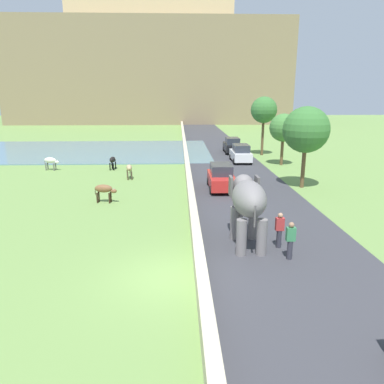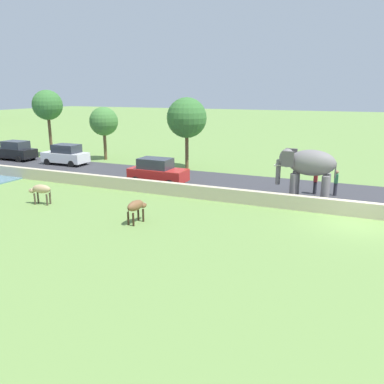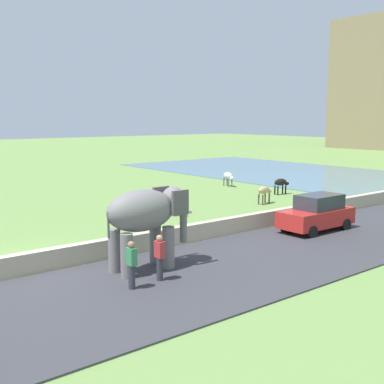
{
  "view_description": "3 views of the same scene",
  "coord_description": "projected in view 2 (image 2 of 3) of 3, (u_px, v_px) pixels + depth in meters",
  "views": [
    {
      "loc": [
        0.46,
        -12.16,
        6.49
      ],
      "look_at": [
        1.15,
        6.39,
        1.54
      ],
      "focal_mm": 34.15,
      "sensor_mm": 36.0,
      "label": 1
    },
    {
      "loc": [
        -19.64,
        0.17,
        6.29
      ],
      "look_at": [
        -2.5,
        7.58,
        1.4
      ],
      "focal_mm": 36.48,
      "sensor_mm": 36.0,
      "label": 2
    },
    {
      "loc": [
        17.88,
        -6.69,
        5.49
      ],
      "look_at": [
        -0.94,
        8.44,
        1.83
      ],
      "focal_mm": 45.98,
      "sensor_mm": 36.0,
      "label": 3
    }
  ],
  "objects": [
    {
      "name": "ground_plane",
      "position": [
        355.0,
        224.0,
        18.96
      ],
      "size": [
        220.0,
        220.0,
        0.0
      ],
      "primitive_type": "plane",
      "color": "#6B8E47"
    },
    {
      "name": "road_surface",
      "position": [
        86.0,
        171.0,
        31.07
      ],
      "size": [
        7.0,
        120.0,
        0.06
      ],
      "primitive_type": "cube",
      "color": "#38383D",
      "rests_on": "ground"
    },
    {
      "name": "barrier_wall",
      "position": [
        75.0,
        178.0,
        26.84
      ],
      "size": [
        0.4,
        110.0,
        0.8
      ],
      "primitive_type": "cube",
      "color": "beige",
      "rests_on": "ground"
    },
    {
      "name": "elephant",
      "position": [
        307.0,
        166.0,
        22.58
      ],
      "size": [
        1.4,
        3.46,
        2.99
      ],
      "color": "slate",
      "rests_on": "ground"
    },
    {
      "name": "person_beside_elephant",
      "position": [
        315.0,
        181.0,
        23.92
      ],
      "size": [
        0.36,
        0.22,
        1.63
      ],
      "color": "#33333D",
      "rests_on": "ground"
    },
    {
      "name": "person_trailing",
      "position": [
        336.0,
        183.0,
        23.58
      ],
      "size": [
        0.36,
        0.22,
        1.63
      ],
      "color": "#33333D",
      "rests_on": "ground"
    },
    {
      "name": "car_red",
      "position": [
        157.0,
        171.0,
        26.66
      ],
      "size": [
        1.83,
        4.02,
        1.8
      ],
      "color": "red",
      "rests_on": "ground"
    },
    {
      "name": "car_white",
      "position": [
        66.0,
        155.0,
        33.55
      ],
      "size": [
        1.81,
        4.01,
        1.8
      ],
      "color": "white",
      "rests_on": "ground"
    },
    {
      "name": "car_black",
      "position": [
        15.0,
        151.0,
        35.8
      ],
      "size": [
        1.83,
        4.02,
        1.8
      ],
      "color": "black",
      "rests_on": "ground"
    },
    {
      "name": "cow_tan",
      "position": [
        41.0,
        190.0,
        21.98
      ],
      "size": [
        0.63,
        1.42,
        1.15
      ],
      "color": "tan",
      "rests_on": "ground"
    },
    {
      "name": "cow_brown",
      "position": [
        136.0,
        207.0,
        18.84
      ],
      "size": [
        1.41,
        0.58,
        1.15
      ],
      "color": "brown",
      "rests_on": "ground"
    },
    {
      "name": "tree_near",
      "position": [
        187.0,
        118.0,
        31.28
      ],
      "size": [
        3.23,
        3.23,
        5.76
      ],
      "color": "brown",
      "rests_on": "ground"
    },
    {
      "name": "tree_mid",
      "position": [
        104.0,
        122.0,
        35.58
      ],
      "size": [
        2.6,
        2.6,
        4.83
      ],
      "color": "brown",
      "rests_on": "ground"
    },
    {
      "name": "tree_far",
      "position": [
        47.0,
        105.0,
        37.04
      ],
      "size": [
        2.82,
        2.82,
        6.33
      ],
      "color": "brown",
      "rests_on": "ground"
    }
  ]
}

